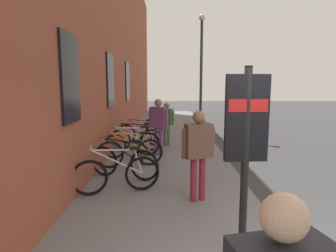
{
  "coord_description": "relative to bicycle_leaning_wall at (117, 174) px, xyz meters",
  "views": [
    {
      "loc": [
        -3.22,
        1.68,
        2.3
      ],
      "look_at": [
        3.06,
        1.73,
        1.38
      ],
      "focal_mm": 30.73,
      "sensor_mm": 36.0,
      "label": 1
    }
  ],
  "objects": [
    {
      "name": "pedestrian_by_facade",
      "position": [
        4.56,
        -0.95,
        0.55
      ],
      "size": [
        0.39,
        0.54,
        1.53
      ],
      "color": "#4C724C",
      "rests_on": "sidewalk_pavement"
    },
    {
      "name": "bicycle_beside_lamp",
      "position": [
        1.85,
        -0.02,
        0.0
      ],
      "size": [
        0.61,
        1.73,
        0.97
      ],
      "color": "black",
      "rests_on": "sidewalk_pavement"
    },
    {
      "name": "bicycle_leaning_wall",
      "position": [
        0.0,
        0.0,
        0.0
      ],
      "size": [
        0.65,
        1.72,
        0.97
      ],
      "color": "black",
      "rests_on": "sidewalk_pavement"
    },
    {
      "name": "pedestrian_crossing_street",
      "position": [
        3.18,
        -0.7,
        0.67
      ],
      "size": [
        0.44,
        0.6,
        1.73
      ],
      "color": "#723F72",
      "rests_on": "sidewalk_pavement"
    },
    {
      "name": "street_lamp",
      "position": [
        7.41,
        -2.45,
        2.68
      ],
      "size": [
        0.28,
        0.28,
        5.17
      ],
      "color": "#333338",
      "rests_on": "sidewalk_pavement"
    },
    {
      "name": "sidewalk_pavement",
      "position": [
        5.67,
        -1.0,
        -0.45
      ],
      "size": [
        24.0,
        3.5,
        0.12
      ],
      "primitive_type": "cube",
      "color": "slate",
      "rests_on": "ground"
    },
    {
      "name": "bicycle_nearest_sign",
      "position": [
        2.88,
        0.07,
        -0.0
      ],
      "size": [
        0.72,
        1.68,
        0.97
      ],
      "color": "black",
      "rests_on": "sidewalk_pavement"
    },
    {
      "name": "bicycle_mid_rack",
      "position": [
        4.72,
        0.03,
        -0.0
      ],
      "size": [
        0.61,
        1.73,
        0.97
      ],
      "color": "black",
      "rests_on": "sidewalk_pavement"
    },
    {
      "name": "station_facade",
      "position": [
        6.66,
        1.05,
        3.55
      ],
      "size": [
        22.0,
        0.65,
        8.14
      ],
      "color": "brown",
      "rests_on": "ground"
    },
    {
      "name": "pedestrian_near_bus",
      "position": [
        -0.38,
        -1.59,
        0.65
      ],
      "size": [
        0.38,
        0.62,
        1.7
      ],
      "color": "maroon",
      "rests_on": "sidewalk_pavement"
    },
    {
      "name": "transit_info_sign",
      "position": [
        -1.96,
        -2.03,
        1.21
      ],
      "size": [
        0.12,
        0.55,
        2.4
      ],
      "color": "black",
      "rests_on": "sidewalk_pavement"
    },
    {
      "name": "bicycle_end_of_row",
      "position": [
        3.67,
        0.04,
        -0.0
      ],
      "size": [
        0.48,
        1.77,
        0.97
      ],
      "color": "black",
      "rests_on": "sidewalk_pavement"
    },
    {
      "name": "bicycle_by_door",
      "position": [
        0.9,
        0.01,
        -0.0
      ],
      "size": [
        0.71,
        1.69,
        0.97
      ],
      "color": "black",
      "rests_on": "sidewalk_pavement"
    },
    {
      "name": "ground",
      "position": [
        3.67,
        -3.75,
        -0.51
      ],
      "size": [
        60.0,
        60.0,
        0.0
      ],
      "primitive_type": "plane",
      "color": "#38383A"
    }
  ]
}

